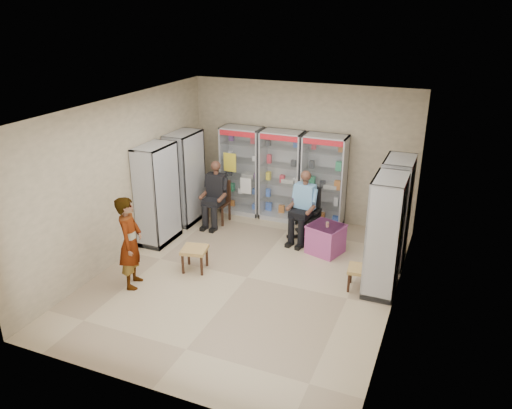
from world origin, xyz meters
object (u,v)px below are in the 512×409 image
at_px(cabinet_left_near, 157,195).
at_px(pink_trunk, 326,239).
at_px(cabinet_back_left, 242,171).
at_px(seated_shopkeeper, 305,208).
at_px(wooden_chair, 218,202).
at_px(woven_stool_b, 195,259).
at_px(cabinet_right_far, 395,212).
at_px(cabinet_right_near, 385,236).
at_px(cabinet_back_mid, 282,176).
at_px(office_chair, 306,214).
at_px(cabinet_back_right, 324,181).
at_px(standing_man, 130,242).
at_px(cabinet_left_far, 185,178).
at_px(woven_stool_a, 359,278).

bearing_deg(cabinet_left_near, pink_trunk, 103.31).
height_order(cabinet_back_left, seated_shopkeeper, cabinet_back_left).
height_order(wooden_chair, pink_trunk, wooden_chair).
bearing_deg(seated_shopkeeper, woven_stool_b, -117.25).
bearing_deg(cabinet_right_far, wooden_chair, 83.96).
relative_size(cabinet_back_left, woven_stool_b, 4.61).
distance_m(cabinet_right_near, wooden_chair, 4.10).
relative_size(cabinet_back_mid, pink_trunk, 3.38).
bearing_deg(pink_trunk, cabinet_right_far, 6.19).
bearing_deg(seated_shopkeeper, cabinet_left_near, -147.47).
bearing_deg(wooden_chair, seated_shopkeeper, -3.31).
xyz_separation_m(cabinet_back_mid, cabinet_right_far, (2.58, -1.13, 0.00)).
distance_m(cabinet_back_left, wooden_chair, 0.94).
bearing_deg(office_chair, seated_shopkeeper, -81.22).
height_order(cabinet_back_right, cabinet_right_far, same).
relative_size(cabinet_back_right, cabinet_right_near, 1.00).
relative_size(seated_shopkeeper, standing_man, 0.86).
bearing_deg(woven_stool_b, cabinet_right_near, 10.59).
bearing_deg(office_chair, wooden_chair, -173.11).
bearing_deg(office_chair, cabinet_left_far, -168.38).
bearing_deg(cabinet_back_right, cabinet_right_near, -53.84).
relative_size(cabinet_back_left, standing_man, 1.24).
xyz_separation_m(cabinet_back_right, seated_shopkeeper, (-0.14, -0.85, -0.31)).
bearing_deg(cabinet_right_far, cabinet_left_far, 87.43).
bearing_deg(pink_trunk, cabinet_back_left, 151.45).
xyz_separation_m(cabinet_back_left, cabinet_left_far, (-0.93, -0.93, 0.00)).
xyz_separation_m(woven_stool_a, woven_stool_b, (-2.88, -0.49, 0.02)).
bearing_deg(pink_trunk, woven_stool_b, -141.90).
bearing_deg(cabinet_left_near, cabinet_right_far, 101.41).
height_order(cabinet_right_far, office_chair, cabinet_right_far).
height_order(cabinet_back_right, seated_shopkeeper, cabinet_back_right).
height_order(office_chair, woven_stool_a, office_chair).
xyz_separation_m(cabinet_back_left, cabinet_left_near, (-0.93, -2.03, 0.00)).
height_order(cabinet_back_mid, office_chair, cabinet_back_mid).
bearing_deg(woven_stool_a, cabinet_back_right, 118.99).
relative_size(office_chair, pink_trunk, 1.84).
distance_m(cabinet_back_mid, cabinet_right_near, 3.41).
bearing_deg(cabinet_right_near, pink_trunk, 51.36).
relative_size(cabinet_left_near, woven_stool_b, 4.61).
relative_size(cabinet_back_mid, cabinet_back_right, 1.00).
xyz_separation_m(cabinet_back_right, cabinet_left_near, (-2.83, -2.03, 0.00)).
xyz_separation_m(pink_trunk, woven_stool_a, (0.88, -1.08, -0.09)).
bearing_deg(pink_trunk, seated_shopkeeper, 143.38).
bearing_deg(cabinet_right_far, office_chair, 79.32).
distance_m(cabinet_back_left, cabinet_right_far, 3.71).
xyz_separation_m(cabinet_right_far, woven_stool_b, (-3.21, -1.70, -0.78)).
distance_m(cabinet_right_near, woven_stool_a, 0.87).
bearing_deg(cabinet_left_far, seated_shopkeeper, 91.78).
relative_size(wooden_chair, woven_stool_b, 2.17).
distance_m(cabinet_back_right, woven_stool_a, 2.80).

